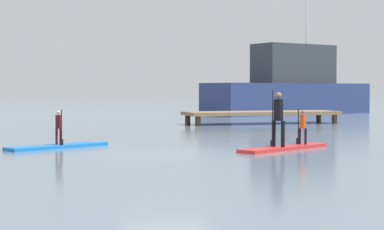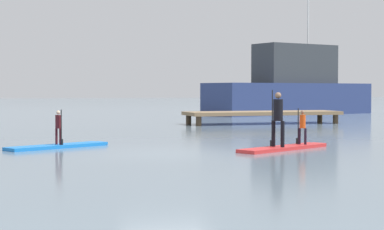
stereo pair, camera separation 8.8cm
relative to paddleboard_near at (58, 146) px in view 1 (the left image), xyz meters
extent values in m
plane|color=slate|center=(2.75, -2.67, -0.05)|extent=(240.00, 240.00, 0.00)
cube|color=blue|center=(-0.07, -0.04, 0.00)|extent=(3.20, 2.15, 0.10)
cube|color=blue|center=(1.41, 0.76, 0.00)|extent=(0.44, 0.54, 0.09)
cylinder|color=#4C1419|center=(-0.05, 0.10, 0.30)|extent=(0.08, 0.08, 0.50)
cylinder|color=#4C1419|center=(0.06, -0.09, 0.30)|extent=(0.08, 0.08, 0.50)
cylinder|color=#4C1419|center=(0.01, 0.00, 0.75)|extent=(0.25, 0.25, 0.41)
sphere|color=beige|center=(0.01, 0.00, 1.04)|extent=(0.12, 0.12, 0.12)
cylinder|color=black|center=(0.08, -0.14, 0.59)|extent=(0.03, 0.03, 1.08)
cube|color=black|center=(0.08, -0.14, 0.14)|extent=(0.09, 0.14, 0.18)
cube|color=red|center=(6.36, -2.58, 0.00)|extent=(3.45, 2.29, 0.10)
cube|color=red|center=(7.97, -1.71, 0.00)|extent=(0.44, 0.53, 0.09)
cylinder|color=black|center=(6.05, -2.56, 0.43)|extent=(0.12, 0.12, 0.77)
cylinder|color=black|center=(6.21, -2.86, 0.43)|extent=(0.12, 0.12, 0.77)
cylinder|color=black|center=(6.13, -2.71, 1.14)|extent=(0.39, 0.39, 0.64)
sphere|color=#8C664C|center=(6.13, -2.71, 1.57)|extent=(0.18, 0.18, 0.18)
cylinder|color=black|center=(6.03, -2.52, 0.89)|extent=(0.03, 0.03, 1.68)
cube|color=black|center=(6.03, -2.52, 0.14)|extent=(0.09, 0.14, 0.18)
cylinder|color=black|center=(7.17, -2.02, 0.30)|extent=(0.08, 0.08, 0.50)
cylinder|color=black|center=(7.27, -2.21, 0.30)|extent=(0.08, 0.08, 0.50)
cylinder|color=#E54C14|center=(7.22, -2.12, 0.76)|extent=(0.25, 0.25, 0.41)
sphere|color=#8C664C|center=(7.22, -2.12, 1.04)|extent=(0.12, 0.12, 0.12)
cylinder|color=black|center=(7.14, -1.97, 0.61)|extent=(0.03, 0.03, 1.11)
cube|color=black|center=(7.14, -1.97, 0.14)|extent=(0.09, 0.14, 0.18)
cube|color=navy|center=(18.70, 23.02, 1.07)|extent=(13.57, 7.16, 2.25)
cube|color=#33383D|center=(19.24, 23.17, 3.61)|extent=(6.60, 4.11, 2.82)
cylinder|color=silver|center=(20.42, 23.50, 8.30)|extent=(0.12, 0.12, 6.57)
cube|color=#846B4C|center=(11.56, 11.17, 0.51)|extent=(8.17, 2.34, 0.18)
cylinder|color=#473828|center=(7.77, 10.30, 0.28)|extent=(0.28, 0.28, 0.65)
cylinder|color=#473828|center=(7.77, 12.04, 0.28)|extent=(0.28, 0.28, 0.65)
cylinder|color=#473828|center=(15.34, 10.30, 0.28)|extent=(0.28, 0.28, 0.65)
cylinder|color=#473828|center=(15.34, 12.04, 0.28)|extent=(0.28, 0.28, 0.65)
camera|label=1|loc=(-1.94, -20.26, 1.74)|focal=60.92mm
camera|label=2|loc=(-1.86, -20.29, 1.74)|focal=60.92mm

